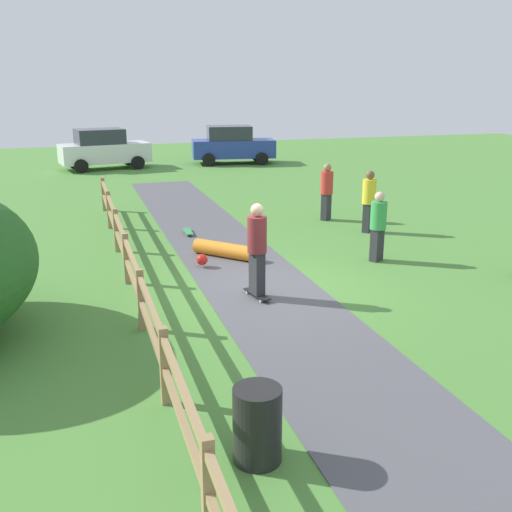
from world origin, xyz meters
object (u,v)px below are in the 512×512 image
skater_riding (257,246)px  parked_car_white (104,149)px  bystander_green (378,223)px  bystander_yellow (369,198)px  parked_car_blue (232,145)px  bystander_red (327,189)px  skater_fallen (223,251)px  skateboard_loose (188,231)px  trash_bin (257,425)px

skater_riding → parked_car_white: 19.41m
bystander_green → bystander_yellow: bearing=66.7°
parked_car_blue → bystander_red: bearing=-92.7°
bystander_red → bystander_green: (-0.61, -4.36, -0.04)m
bystander_yellow → skater_fallen: bearing=-163.9°
bystander_red → parked_car_white: size_ratio=0.39×
bystander_yellow → bystander_green: (-1.12, -2.60, -0.05)m
bystander_red → skater_fallen: bearing=-142.9°
bystander_yellow → parked_car_white: 16.42m
parked_car_blue → bystander_green: bearing=-94.0°
bystander_green → skateboard_loose: bearing=134.9°
skater_riding → bystander_yellow: (4.62, 4.19, -0.11)m
trash_bin → skater_fallen: size_ratio=0.60×
bystander_red → parked_car_blue: parked_car_blue is taller
skater_riding → skateboard_loose: skater_riding is taller
bystander_red → parked_car_blue: (0.64, 13.41, -0.00)m
bystander_yellow → skater_riding: bearing=-137.8°
skater_fallen → bystander_yellow: bystander_yellow is taller
skater_riding → bystander_green: (3.50, 1.59, -0.16)m
skateboard_loose → parked_car_white: parked_car_white is taller
trash_bin → bystander_red: 12.32m
bystander_red → bystander_green: bearing=-97.9°
skateboard_loose → parked_car_blue: size_ratio=0.18×
trash_bin → skater_riding: size_ratio=0.47×
trash_bin → parked_car_white: parked_car_white is taller
skateboard_loose → bystander_yellow: size_ratio=0.46×
skateboard_loose → parked_car_white: (-1.40, 13.90, 0.87)m
skater_riding → parked_car_blue: (4.74, 19.35, -0.13)m
bystander_yellow → parked_car_blue: (0.12, 15.16, -0.01)m
skater_fallen → bystander_yellow: bearing=16.1°
bystander_red → bystander_green: 4.40m
bystander_red → parked_car_white: bearing=113.5°
skater_riding → bystander_red: (4.10, 5.94, -0.12)m
bystander_green → parked_car_white: bearing=106.4°
skateboard_loose → trash_bin: bearing=-96.8°
skateboard_loose → bystander_green: (3.83, -3.85, 0.83)m
trash_bin → bystander_yellow: 11.07m
bystander_yellow → parked_car_white: bearing=112.7°
skateboard_loose → parked_car_white: bearing=95.7°
skater_fallen → skateboard_loose: skater_fallen is taller
parked_car_blue → parked_car_white: bearing=-179.9°
skater_fallen → bystander_yellow: (4.59, 1.32, 0.77)m
trash_bin → bystander_red: size_ratio=0.52×
skater_riding → bystander_yellow: 6.23m
skater_riding → parked_car_blue: 19.92m
bystander_red → parked_car_white: 14.60m
trash_bin → skateboard_loose: trash_bin is taller
parked_car_blue → skateboard_loose: bearing=-110.0°
parked_car_white → trash_bin: bearing=-89.6°
trash_bin → skater_riding: (1.56, 4.98, 0.64)m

